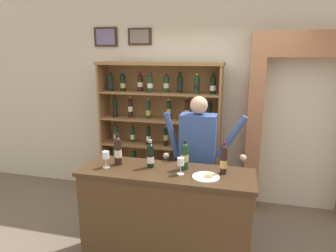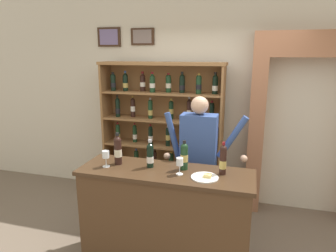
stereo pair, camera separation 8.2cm
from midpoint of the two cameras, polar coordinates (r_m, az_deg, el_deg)
The scene contains 12 objects.
back_wall at distance 4.40m, azimuth 6.45°, elevation 6.59°, with size 12.00×0.19×3.22m.
wine_shelf at distance 4.28m, azimuth -2.05°, elevation -0.75°, with size 1.75×0.37×2.04m.
archway_doorway at distance 4.33m, azimuth 24.06°, elevation 2.04°, with size 1.47×0.45×2.42m.
tasting_counter at distance 3.20m, azimuth -1.17°, elevation -17.09°, with size 1.73×0.56×1.03m.
shopkeeper at distance 3.46m, azimuth 5.07°, elevation -5.07°, with size 0.96×0.22×1.69m.
tasting_bottle_chianti at distance 3.12m, azimuth -10.29°, elevation -4.55°, with size 0.08×0.08×0.34m.
tasting_bottle_rosso at distance 3.02m, azimuth -4.15°, elevation -5.56°, with size 0.07×0.07×0.29m.
tasting_bottle_grappa at distance 2.96m, azimuth 2.43°, elevation -5.66°, with size 0.08×0.08×0.30m.
tasting_bottle_prosecco at distance 2.89m, azimuth 9.79°, elevation -6.28°, with size 0.07×0.07×0.32m.
wine_glass_center at distance 3.08m, azimuth -12.53°, elevation -5.58°, with size 0.08×0.08×0.17m.
wine_glass_right at distance 2.84m, azimuth 1.60°, elevation -6.96°, with size 0.07×0.07×0.17m.
cheese_plate at distance 2.83m, azimuth 6.48°, elevation -9.61°, with size 0.25×0.25×0.04m.
Camera 1 is at (0.54, -2.66, 2.16)m, focal length 31.94 mm.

